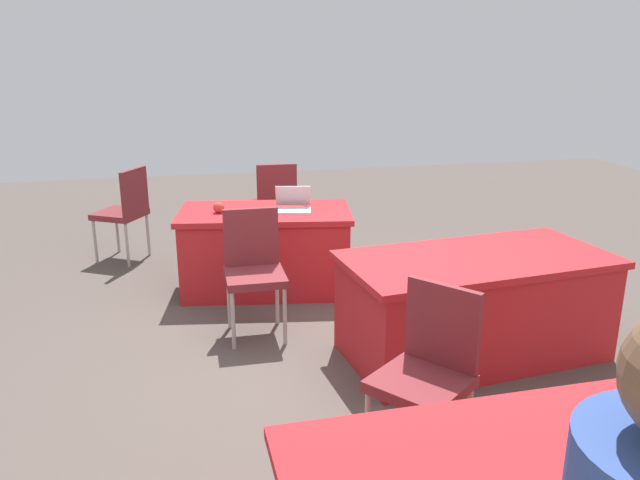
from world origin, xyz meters
name	(u,v)px	position (x,y,z in m)	size (l,w,h in m)	color
ground_plane	(335,360)	(0.00, 0.00, 0.00)	(14.40, 14.40, 0.00)	#4C423D
table_foreground	(266,250)	(0.28, -1.50, 0.37)	(1.63, 1.05, 0.74)	#AD1E23
table_mid_right	(474,305)	(-0.99, 0.11, 0.37)	(1.95, 1.11, 0.74)	#AD1E23
chair_near_front	(276,200)	(0.01, -2.60, 0.57)	(0.46, 0.46, 0.97)	#9E9993
chair_tucked_left	(254,265)	(0.49, -0.59, 0.55)	(0.44, 0.44, 0.96)	#9E9993
chair_tucked_right	(428,365)	(-0.19, 1.18, 0.55)	(0.62, 0.62, 0.96)	#9E9993
chair_aisle	(125,208)	(1.57, -2.63, 0.56)	(0.60, 0.60, 0.97)	#9E9993
laptop_silver	(293,206)	(0.03, -1.45, 0.78)	(0.37, 0.35, 0.21)	silver
yarn_ball	(219,207)	(0.68, -1.50, 0.79)	(0.10, 0.10, 0.10)	#B2382D
scissors_red	(306,206)	(-0.10, -1.54, 0.75)	(0.18, 0.04, 0.01)	red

